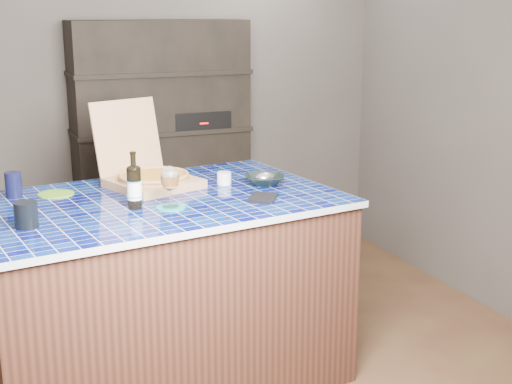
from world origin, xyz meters
name	(u,v)px	position (x,y,z in m)	size (l,w,h in m)	color
room	(240,136)	(0.00, 0.00, 1.25)	(3.50, 3.50, 3.50)	brown
shelving_unit	(162,150)	(0.00, 1.53, 0.90)	(1.20, 0.41, 1.80)	black
kitchen_island	(157,292)	(-0.46, 0.00, 0.49)	(1.91, 1.36, 0.97)	#47261C
pizza_box	(151,175)	(-0.40, 0.25, 1.03)	(0.54, 0.59, 0.43)	#AB7658
mead_bottle	(134,186)	(-0.58, -0.12, 1.08)	(0.07, 0.07, 0.27)	black
teal_trivet	(171,208)	(-0.43, -0.19, 0.97)	(0.14, 0.14, 0.01)	#19857F
wine_glass	(170,179)	(-0.43, -0.19, 1.11)	(0.09, 0.09, 0.20)	white
tumbler	(26,215)	(-1.07, -0.25, 1.03)	(0.10, 0.10, 0.11)	black
dvd_case	(263,198)	(0.03, -0.21, 0.98)	(0.13, 0.18, 0.01)	black
bowl	(265,180)	(0.16, 0.07, 1.00)	(0.20, 0.20, 0.05)	black
foil_contents	(265,177)	(0.16, 0.07, 1.01)	(0.11, 0.09, 0.05)	silver
white_jar	(224,178)	(-0.03, 0.16, 1.00)	(0.08, 0.08, 0.06)	white
navy_cup	(13,185)	(-1.08, 0.30, 1.03)	(0.08, 0.08, 0.13)	black
green_trivet	(56,194)	(-0.89, 0.27, 0.97)	(0.18, 0.18, 0.01)	#63A122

